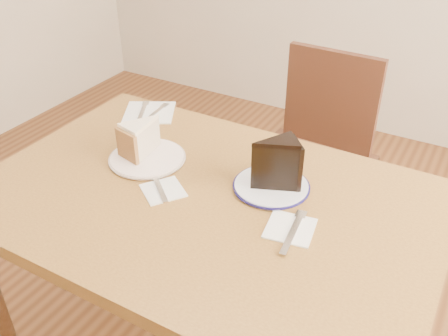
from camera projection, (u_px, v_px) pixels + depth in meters
table at (205, 225)px, 1.36m from camera, size 1.20×0.80×0.75m
chair_far at (312, 158)px, 1.95m from camera, size 0.45×0.45×0.89m
plate_cream at (147, 158)px, 1.45m from camera, size 0.21×0.21×0.01m
plate_navy at (271, 186)px, 1.33m from camera, size 0.20×0.20×0.01m
carrot_cake at (144, 138)px, 1.45m from camera, size 0.11×0.13×0.09m
chocolate_cake at (272, 166)px, 1.29m from camera, size 0.14×0.14×0.13m
napkin_cream at (163, 190)px, 1.32m from camera, size 0.14×0.14×0.00m
napkin_navy at (290, 228)px, 1.19m from camera, size 0.13×0.13×0.00m
napkin_spare at (149, 112)px, 1.71m from camera, size 0.22×0.22×0.00m
fork_cream at (159, 188)px, 1.33m from camera, size 0.12×0.10×0.00m
knife_navy at (293, 232)px, 1.18m from camera, size 0.04×0.17×0.00m
fork_spare at (156, 112)px, 1.70m from camera, size 0.03×0.14×0.00m
knife_spare at (142, 112)px, 1.71m from camera, size 0.09×0.15×0.00m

